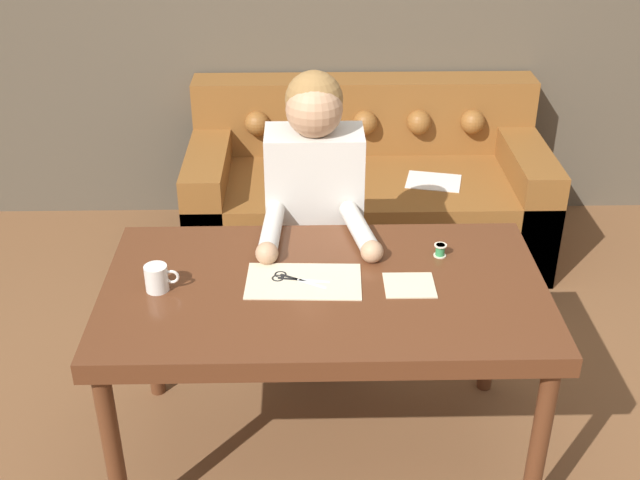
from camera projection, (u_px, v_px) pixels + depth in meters
name	position (u px, v px, depth m)	size (l,w,h in m)	color
ground_plane	(341.00, 477.00, 2.91)	(16.00, 16.00, 0.00)	brown
dining_table	(324.00, 303.00, 2.70)	(1.48, 0.83, 0.74)	#562D19
couch	(365.00, 193.00, 4.26)	(1.82, 0.88, 0.84)	brown
person	(315.00, 225.00, 3.20)	(0.45, 0.62, 1.28)	#33281E
pattern_paper_main	(304.00, 281.00, 2.67)	(0.39, 0.24, 0.00)	beige
pattern_paper_offcut	(409.00, 285.00, 2.65)	(0.17, 0.15, 0.00)	beige
scissors	(290.00, 279.00, 2.69)	(0.20, 0.11, 0.01)	silver
mug	(157.00, 278.00, 2.61)	(0.11, 0.08, 0.09)	silver
thread_spool	(440.00, 250.00, 2.81)	(0.04, 0.04, 0.05)	#338C4C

